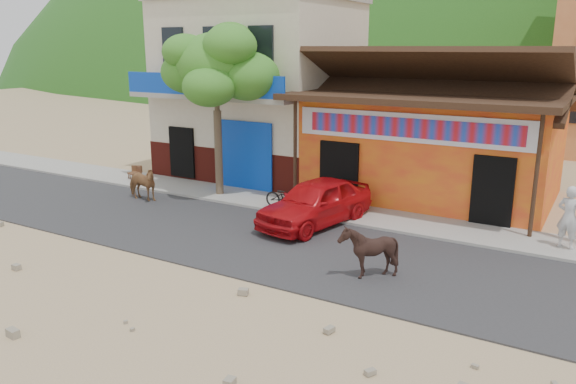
{
  "coord_description": "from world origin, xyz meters",
  "views": [
    {
      "loc": [
        7.48,
        -9.95,
        5.32
      ],
      "look_at": [
        -0.09,
        3.0,
        1.4
      ],
      "focal_mm": 35.0,
      "sensor_mm": 36.0,
      "label": 1
    }
  ],
  "objects_px": {
    "tree": "(217,111)",
    "red_car": "(315,202)",
    "cafe_chair_left": "(134,167)",
    "scooter": "(286,197)",
    "cow_tan": "(141,184)",
    "pedestrian": "(569,217)",
    "cafe_chair_right": "(135,167)",
    "cow_dark": "(368,251)"
  },
  "relations": [
    {
      "from": "red_car",
      "to": "cafe_chair_left",
      "type": "xyz_separation_m",
      "value": [
        -8.97,
        1.42,
        -0.17
      ]
    },
    {
      "from": "cow_dark",
      "to": "pedestrian",
      "type": "xyz_separation_m",
      "value": [
        3.85,
        4.3,
        0.28
      ]
    },
    {
      "from": "cow_tan",
      "to": "cafe_chair_right",
      "type": "distance_m",
      "value": 3.19
    },
    {
      "from": "tree",
      "to": "scooter",
      "type": "relative_size",
      "value": 3.87
    },
    {
      "from": "cafe_chair_right",
      "to": "cow_tan",
      "type": "bearing_deg",
      "value": -66.64
    },
    {
      "from": "cow_tan",
      "to": "scooter",
      "type": "bearing_deg",
      "value": -73.87
    },
    {
      "from": "red_car",
      "to": "cafe_chair_left",
      "type": "height_order",
      "value": "red_car"
    },
    {
      "from": "cafe_chair_right",
      "to": "tree",
      "type": "bearing_deg",
      "value": -28.44
    },
    {
      "from": "cow_dark",
      "to": "cafe_chair_left",
      "type": "distance_m",
      "value": 12.67
    },
    {
      "from": "scooter",
      "to": "cafe_chair_right",
      "type": "distance_m",
      "value": 7.53
    },
    {
      "from": "tree",
      "to": "pedestrian",
      "type": "relative_size",
      "value": 3.54
    },
    {
      "from": "tree",
      "to": "cafe_chair_right",
      "type": "height_order",
      "value": "tree"
    },
    {
      "from": "tree",
      "to": "cafe_chair_right",
      "type": "xyz_separation_m",
      "value": [
        -4.4,
        0.22,
        -2.54
      ]
    },
    {
      "from": "red_car",
      "to": "pedestrian",
      "type": "relative_size",
      "value": 2.44
    },
    {
      "from": "tree",
      "to": "red_car",
      "type": "distance_m",
      "value": 5.3
    },
    {
      "from": "cafe_chair_left",
      "to": "cafe_chair_right",
      "type": "height_order",
      "value": "cafe_chair_right"
    },
    {
      "from": "tree",
      "to": "pedestrian",
      "type": "height_order",
      "value": "tree"
    },
    {
      "from": "tree",
      "to": "cow_dark",
      "type": "distance_m",
      "value": 8.93
    },
    {
      "from": "scooter",
      "to": "cafe_chair_right",
      "type": "relative_size",
      "value": 1.67
    },
    {
      "from": "cow_tan",
      "to": "cafe_chair_left",
      "type": "bearing_deg",
      "value": 50.79
    },
    {
      "from": "cow_tan",
      "to": "scooter",
      "type": "relative_size",
      "value": 0.92
    },
    {
      "from": "scooter",
      "to": "cow_dark",
      "type": "bearing_deg",
      "value": -131.16
    },
    {
      "from": "cow_tan",
      "to": "red_car",
      "type": "xyz_separation_m",
      "value": [
        6.57,
        0.6,
        0.11
      ]
    },
    {
      "from": "pedestrian",
      "to": "cafe_chair_right",
      "type": "relative_size",
      "value": 1.83
    },
    {
      "from": "cafe_chair_left",
      "to": "tree",
      "type": "bearing_deg",
      "value": 14.28
    },
    {
      "from": "cafe_chair_left",
      "to": "cow_dark",
      "type": "bearing_deg",
      "value": -3.77
    },
    {
      "from": "scooter",
      "to": "cafe_chair_left",
      "type": "height_order",
      "value": "cafe_chair_left"
    },
    {
      "from": "cow_dark",
      "to": "red_car",
      "type": "relative_size",
      "value": 0.31
    },
    {
      "from": "red_car",
      "to": "cafe_chair_right",
      "type": "bearing_deg",
      "value": -177.89
    },
    {
      "from": "tree",
      "to": "scooter",
      "type": "bearing_deg",
      "value": -9.04
    },
    {
      "from": "cow_tan",
      "to": "cafe_chair_right",
      "type": "relative_size",
      "value": 1.53
    },
    {
      "from": "cow_tan",
      "to": "cafe_chair_right",
      "type": "bearing_deg",
      "value": 49.9
    },
    {
      "from": "cow_tan",
      "to": "cafe_chair_left",
      "type": "relative_size",
      "value": 1.55
    },
    {
      "from": "cow_dark",
      "to": "scooter",
      "type": "bearing_deg",
      "value": -129.54
    },
    {
      "from": "pedestrian",
      "to": "cafe_chair_right",
      "type": "bearing_deg",
      "value": 17.59
    },
    {
      "from": "cafe_chair_left",
      "to": "scooter",
      "type": "bearing_deg",
      "value": 11.37
    },
    {
      "from": "cafe_chair_left",
      "to": "red_car",
      "type": "bearing_deg",
      "value": 7.31
    },
    {
      "from": "red_car",
      "to": "cow_dark",
      "type": "bearing_deg",
      "value": -33.51
    },
    {
      "from": "pedestrian",
      "to": "cafe_chair_left",
      "type": "bearing_deg",
      "value": 17.83
    },
    {
      "from": "red_car",
      "to": "pedestrian",
      "type": "height_order",
      "value": "pedestrian"
    },
    {
      "from": "tree",
      "to": "pedestrian",
      "type": "distance_m",
      "value": 11.55
    },
    {
      "from": "cafe_chair_left",
      "to": "cow_tan",
      "type": "bearing_deg",
      "value": -23.88
    }
  ]
}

